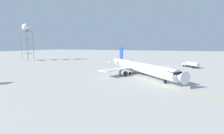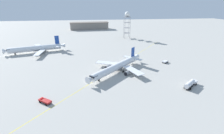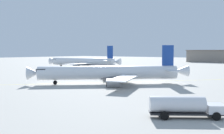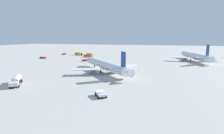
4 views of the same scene
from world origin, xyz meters
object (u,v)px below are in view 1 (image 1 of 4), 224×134
at_px(pushback_tug_truck, 133,63).
at_px(fuel_tanker_truck, 191,64).
at_px(radar_tower, 26,30).
at_px(airliner_main, 139,68).

height_order(pushback_tug_truck, fuel_tanker_truck, fuel_tanker_truck).
bearing_deg(radar_tower, pushback_tug_truck, -175.31).
distance_m(pushback_tug_truck, fuel_tanker_truck, 31.45).
bearing_deg(pushback_tug_truck, fuel_tanker_truck, -132.30).
relative_size(pushback_tug_truck, fuel_tanker_truck, 0.50).
relative_size(fuel_tanker_truck, radar_tower, 0.34).
xyz_separation_m(airliner_main, fuel_tanker_truck, (-21.62, -29.75, -1.29)).
height_order(fuel_tanker_truck, radar_tower, radar_tower).
height_order(airliner_main, fuel_tanker_truck, airliner_main).
bearing_deg(airliner_main, radar_tower, -149.50).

